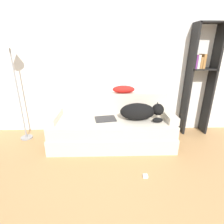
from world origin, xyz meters
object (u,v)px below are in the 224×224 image
floor_lamp (11,57)px  power_adapter (145,176)px  dog (141,111)px  bookshelf (200,76)px  couch (112,131)px  laptop (105,119)px  throw_pillow (124,89)px

floor_lamp → power_adapter: bearing=-28.9°
dog → floor_lamp: (-2.00, 0.26, 0.82)m
dog → floor_lamp: floor_lamp is taller
bookshelf → power_adapter: bookshelf is taller
couch → power_adapter: 0.97m
laptop → power_adapter: size_ratio=6.04×
laptop → throw_pillow: throw_pillow is taller
couch → dog: bearing=-6.8°
throw_pillow → laptop: bearing=-130.5°
bookshelf → floor_lamp: bookshelf is taller
couch → bookshelf: bookshelf is taller
dog → power_adapter: (-0.06, -0.81, -0.58)m
couch → bookshelf: bearing=14.3°
dog → power_adapter: dog is taller
floor_lamp → throw_pillow: bearing=4.4°
dog → floor_lamp: 2.18m
laptop → bookshelf: bookshelf is taller
couch → power_adapter: couch is taller
couch → floor_lamp: size_ratio=1.15×
dog → bookshelf: size_ratio=0.36×
throw_pillow → floor_lamp: floor_lamp is taller
throw_pillow → power_adapter: throw_pillow is taller
dog → bookshelf: (1.11, 0.45, 0.49)m
laptop → throw_pillow: size_ratio=0.95×
power_adapter → floor_lamp: bearing=151.1°
floor_lamp → couch: bearing=-7.6°
bookshelf → floor_lamp: bearing=-176.5°
laptop → floor_lamp: floor_lamp is taller
couch → throw_pillow: bearing=57.8°
dog → bookshelf: bearing=22.3°
couch → laptop: (-0.10, -0.03, 0.24)m
couch → floor_lamp: 1.96m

